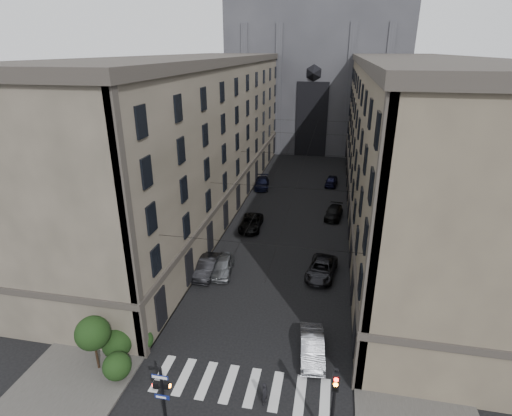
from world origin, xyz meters
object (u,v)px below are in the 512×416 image
Objects in this scene: gothic_tower at (318,58)px; car_right_midfar at (334,213)px; car_left_midnear at (208,267)px; car_left_far at (262,183)px; car_right_midnear at (321,269)px; pedestrian_signal_left at (163,393)px; car_left_midfar at (251,223)px; car_left_near at (223,266)px; car_right_near at (312,347)px; pedestrian at (265,394)px; car_right_far at (331,181)px; traffic_light_right at (334,400)px.

car_right_midfar is (5.22, -41.56, -17.13)m from gothic_tower.
gothic_tower is 60.33m from car_left_midnear.
car_left_midnear is at bearing -117.59° from car_right_midfar.
car_left_far is 0.98× the size of car_right_midnear.
car_right_midnear is at bearing 66.08° from pedestrian_signal_left.
car_left_midfar is at bearing -143.63° from car_right_midfar.
car_left_near is (-1.24, 16.38, -1.56)m from pedestrian_signal_left.
pedestrian_signal_left is 10.55m from car_right_near.
car_right_midnear is 15.51m from pedestrian.
car_right_far is (8.87, 17.82, -0.01)m from car_left_midfar.
car_left_far is 3.27× the size of pedestrian.
car_left_midnear is at bearing 99.29° from pedestrian_signal_left.
car_right_midfar is 2.95× the size of pedestrian.
pedestrian_signal_left is 0.90× the size of car_left_near.
gothic_tower is 68.71m from car_right_near.
pedestrian_signal_left is 16.19m from car_left_midnear.
car_left_midfar is 3.32× the size of pedestrian.
car_right_far is 2.67× the size of pedestrian.
gothic_tower is 14.50× the size of pedestrian_signal_left.
gothic_tower is 11.14× the size of car_right_midnear.
car_left_midfar reaches higher than car_right_far.
car_right_midnear is at bearing -85.80° from car_right_midfar.
car_left_near is 0.87× the size of car_left_far.
car_left_near reaches higher than car_right_far.
pedestrian_signal_left is 0.77× the size of car_right_midnear.
car_left_midfar is 1.13× the size of car_right_midfar.
car_right_midnear is (8.61, -9.00, 0.00)m from car_left_midfar.
gothic_tower is 12.73× the size of car_right_near.
car_right_midfar is (-0.38, 31.48, -2.62)m from traffic_light_right.
car_right_midfar is (8.73, 31.90, -1.66)m from pedestrian_signal_left.
car_left_midfar is at bearing 110.56° from traffic_light_right.
car_right_midfar is (1.02, 24.87, -0.08)m from car_right_near.
traffic_light_right is 1.01× the size of car_left_midfar.
car_right_near is at bearing -86.38° from gothic_tower.
car_right_midnear reaches higher than car_left_midfar.
gothic_tower reaches higher than car_right_midnear.
car_right_far is at bearing 8.97° from car_left_far.
car_left_midfar is (-0.75, 26.72, -1.60)m from pedestrian_signal_left.
car_left_near is 15.37m from pedestrian.
pedestrian_signal_left is at bearing -177.36° from traffic_light_right.
car_left_far is at bearing 93.17° from car_left_midfar.
pedestrian_signal_left reaches higher than car_left_near.
gothic_tower reaches higher than car_right_far.
car_left_far is at bearing 85.76° from car_left_near.
car_left_midfar is at bearing 141.72° from car_right_midnear.
car_left_far is 39.74m from pedestrian.
car_right_midfar is at bearing -48.87° from car_left_far.
pedestrian_signal_left is at bearing -81.35° from car_left_midnear.
pedestrian reaches higher than car_right_midfar.
gothic_tower reaches higher than car_left_near.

